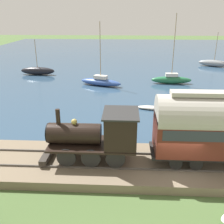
# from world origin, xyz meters

# --- Properties ---
(ground_plane) EXTENTS (200.00, 200.00, 0.00)m
(ground_plane) POSITION_xyz_m (0.00, 0.00, 0.00)
(ground_plane) COLOR #476033
(harbor_water) EXTENTS (80.00, 80.00, 0.01)m
(harbor_water) POSITION_xyz_m (43.45, 0.00, 0.00)
(harbor_water) COLOR #2D4760
(harbor_water) RESTS_ON ground
(rail_embankment) EXTENTS (4.93, 56.00, 0.67)m
(rail_embankment) POSITION_xyz_m (0.69, 0.00, 0.28)
(rail_embankment) COLOR #756651
(rail_embankment) RESTS_ON ground
(steam_locomotive) EXTENTS (2.44, 5.88, 3.27)m
(steam_locomotive) POSITION_xyz_m (0.69, 4.56, 2.46)
(steam_locomotive) COLOR black
(steam_locomotive) RESTS_ON rail_embankment
(sailboat_black) EXTENTS (1.63, 5.45, 5.43)m
(sailboat_black) POSITION_xyz_m (26.39, 16.87, 0.62)
(sailboat_black) COLOR black
(sailboat_black) RESTS_ON harbor_water
(sailboat_blue) EXTENTS (3.24, 5.91, 8.19)m
(sailboat_blue) POSITION_xyz_m (20.48, 6.40, 0.56)
(sailboat_blue) COLOR #335199
(sailboat_blue) RESTS_ON harbor_water
(sailboat_green) EXTENTS (1.22, 5.47, 9.13)m
(sailboat_green) POSITION_xyz_m (22.01, -3.18, 0.62)
(sailboat_green) COLOR #236B42
(sailboat_green) RESTS_ON harbor_water
(sailboat_gray) EXTENTS (3.45, 5.49, 5.99)m
(sailboat_gray) POSITION_xyz_m (34.59, -12.78, 0.60)
(sailboat_gray) COLOR gray
(sailboat_gray) RESTS_ON harbor_water
(rowboat_mid_harbor) EXTENTS (1.67, 2.13, 0.54)m
(rowboat_mid_harbor) POSITION_xyz_m (10.10, 4.03, 0.28)
(rowboat_mid_harbor) COLOR silver
(rowboat_mid_harbor) RESTS_ON harbor_water
(rowboat_far_out) EXTENTS (1.29, 3.03, 0.34)m
(rowboat_far_out) POSITION_xyz_m (11.59, 0.37, 0.18)
(rowboat_far_out) COLOR beige
(rowboat_far_out) RESTS_ON harbor_water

